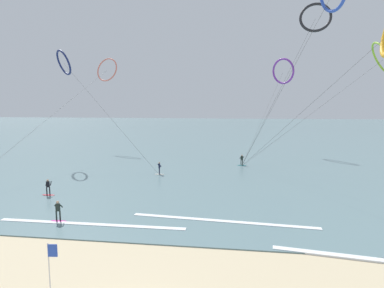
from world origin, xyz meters
The scene contains 14 objects.
sea_water centered at (0.00, 108.18, 0.04)m, with size 400.00×200.00×0.08m, color slate.
surfer_ivory centered at (-5.25, 29.16, 0.82)m, with size 1.40×0.62×1.70m.
surfer_magenta centered at (-9.25, 11.22, 0.82)m, with size 1.40×0.63×1.70m.
surfer_teal centered at (5.91, 37.02, 0.82)m, with size 1.40×0.72×1.70m.
surfer_crimson centered at (-14.35, 17.98, 0.82)m, with size 1.40×0.65×1.70m.
kite_lime centered at (24.36, 34.91, 15.54)m, with size 20.14×5.40×17.85m.
kite_charcoal centered at (15.48, 35.33, 21.31)m, with size 11.80×2.72×23.45m.
kite_coral centered at (-22.46, 53.95, 16.83)m, with size 5.44×44.38×19.40m.
kite_navy centered at (-23.43, 38.41, 16.33)m, with size 20.44×11.40×18.41m.
kite_violet centered at (14.03, 53.51, 15.99)m, with size 10.34×18.68×18.53m.
beach_flag centered at (-3.63, 1.20, 2.06)m, with size 0.47×0.08×3.12m.
wave_crest_near centered at (11.72, 8.07, 0.06)m, with size 8.90×0.50×0.12m, color white.
wave_crest_mid centered at (-6.44, 10.94, 0.06)m, with size 15.23×0.50×0.12m, color white.
wave_crest_far centered at (3.86, 12.98, 0.06)m, with size 15.07×0.50×0.12m, color white.
Camera 1 is at (4.66, -11.53, 9.40)m, focal length 29.46 mm.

